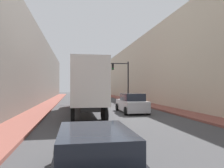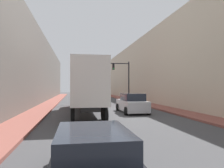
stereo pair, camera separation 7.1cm
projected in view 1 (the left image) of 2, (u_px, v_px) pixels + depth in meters
The scene contains 8 objects.
sidewalk_right at pixel (140, 103), 31.46m from camera, with size 2.14×80.00×0.15m.
sidewalk_left at pixel (49, 104), 29.24m from camera, with size 2.14×80.00×0.15m.
building_right at pixel (166, 68), 32.24m from camera, with size 6.00×80.00×10.31m.
building_left at pixel (17, 67), 28.59m from camera, with size 6.00×80.00×9.92m.
semi_truck at pixel (85, 86), 19.90m from camera, with size 2.43×14.36×4.29m.
sedan_car at pixel (94, 159), 5.06m from camera, with size 2.06×4.35×1.39m.
suv_car at pixel (132, 103), 19.91m from camera, with size 2.19×4.87×1.76m.
traffic_signal_gantry at pixel (117, 74), 32.81m from camera, with size 7.21×0.35×6.18m.
Camera 1 is at (-3.12, -0.31, 2.35)m, focal length 35.00 mm.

